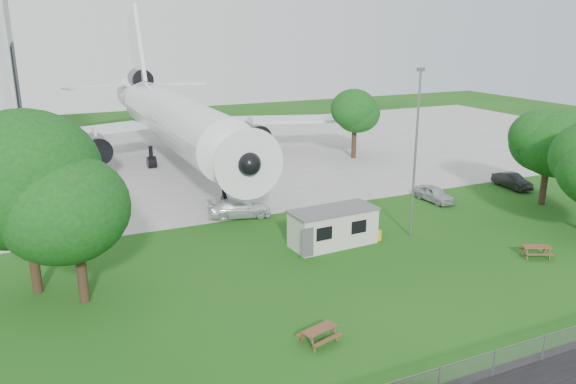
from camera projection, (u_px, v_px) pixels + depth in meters
name	position (u px, v px, depth m)	size (l,w,h in m)	color
ground	(359.00, 292.00, 32.57)	(160.00, 160.00, 0.00)	#256018
concrete_apron	(188.00, 158.00, 65.67)	(120.00, 46.00, 0.03)	#B7B7B2
airliner	(173.00, 117.00, 61.51)	(46.36, 47.73, 17.69)	white
site_cabin	(333.00, 227.00, 39.27)	(6.82, 3.05, 2.62)	beige
picnic_west	(319.00, 342.00, 27.36)	(1.80, 1.50, 0.76)	brown
picnic_east	(535.00, 257.00, 37.50)	(1.80, 1.50, 0.76)	brown
fence	(475.00, 382.00, 24.30)	(58.00, 0.04, 1.30)	gray
lamp_mast	(415.00, 156.00, 39.55)	(0.16, 0.16, 12.00)	slate
tree_west_big	(22.00, 177.00, 30.58)	(8.22, 8.22, 11.01)	#382619
tree_west_small	(75.00, 213.00, 29.94)	(7.16, 7.16, 8.83)	#382619
tree_east_back	(549.00, 144.00, 47.07)	(6.77, 6.77, 8.70)	#382619
tree_far_apron	(355.00, 113.00, 64.14)	(5.76, 5.76, 8.16)	#382619
car_ne_hatch	(434.00, 194.00, 49.15)	(1.62, 4.01, 1.37)	#AAACB1
car_ne_sedan	(512.00, 181.00, 53.25)	(1.46, 4.20, 1.38)	black
car_apron_van	(240.00, 208.00, 45.13)	(2.05, 5.04, 1.46)	white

